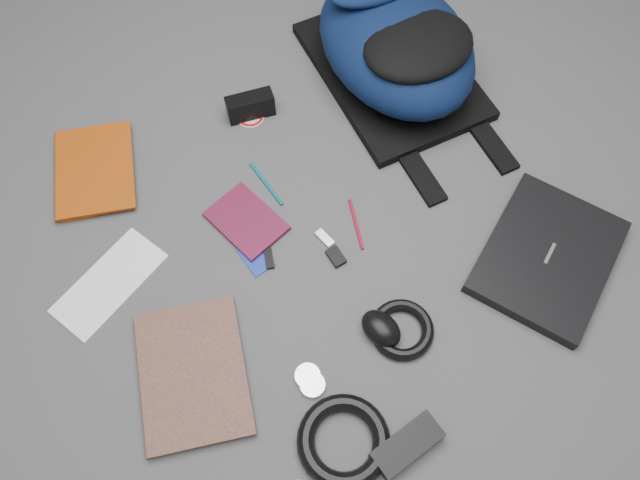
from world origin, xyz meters
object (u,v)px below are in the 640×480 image
backpack (396,43)px  compact_camera (250,106)px  laptop (547,257)px  comic_book (140,385)px  power_brick (407,445)px  dvd_case (246,221)px  textbook_red (55,177)px  mouse (381,329)px

backpack → compact_camera: (-0.36, 0.05, -0.08)m
laptop → comic_book: size_ratio=1.13×
backpack → power_brick: 0.90m
backpack → dvd_case: bearing=-154.9°
laptop → dvd_case: laptop is taller
textbook_red → mouse: size_ratio=2.67×
backpack → textbook_red: size_ratio=2.15×
backpack → comic_book: (-0.83, -0.44, -0.10)m
comic_book → backpack: bearing=43.6°
compact_camera → dvd_case: bearing=-107.3°
comic_book → power_brick: 0.52m
backpack → dvd_case: size_ratio=3.16×
backpack → dvd_case: 0.55m
compact_camera → power_brick: 0.83m
dvd_case → laptop: bearing=-52.8°
comic_book → mouse: size_ratio=3.14×
backpack → mouse: size_ratio=5.73×
backpack → textbook_red: (-0.83, 0.09, -0.09)m
textbook_red → power_brick: power_brick is taller
dvd_case → backpack: bearing=6.3°
laptop → dvd_case: (-0.53, 0.38, -0.01)m
dvd_case → power_brick: (0.06, -0.57, 0.01)m
laptop → mouse: size_ratio=3.56×
mouse → power_brick: bearing=-124.3°
comic_book → compact_camera: size_ratio=2.50×
power_brick → comic_book: bearing=131.9°
dvd_case → mouse: bearing=-86.4°
textbook_red → compact_camera: compact_camera is taller
laptop → mouse: mouse is taller
backpack → dvd_case: backpack is taller
compact_camera → mouse: (-0.00, -0.62, -0.01)m
dvd_case → mouse: 0.38m
compact_camera → power_brick: compact_camera is taller
comic_book → dvd_case: (0.33, 0.23, -0.00)m
mouse → compact_camera: bearing=73.5°
comic_book → compact_camera: 0.68m
laptop → mouse: (-0.39, 0.03, 0.01)m
mouse → power_brick: mouse is taller
dvd_case → compact_camera: (0.13, 0.26, 0.02)m
dvd_case → textbook_red: bearing=121.0°
compact_camera → backpack: bearing=2.1°
mouse → power_brick: (-0.07, -0.21, -0.01)m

